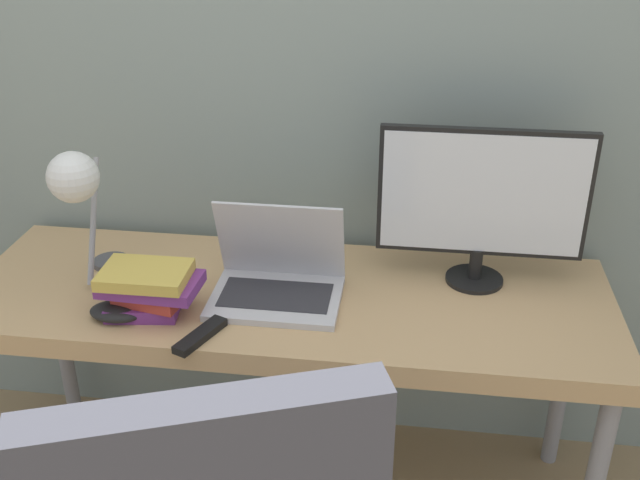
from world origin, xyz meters
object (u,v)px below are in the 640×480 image
object	(u,v)px
laptop	(277,279)
book_stack	(148,288)
desk_lamp	(77,185)
monitor	(482,199)
game_controller	(117,312)

from	to	relation	value
laptop	book_stack	world-z (taller)	laptop
laptop	desk_lamp	world-z (taller)	desk_lamp
desk_lamp	laptop	bearing A→B (deg)	2.97
laptop	monitor	world-z (taller)	monitor
book_stack	game_controller	bearing A→B (deg)	-146.84
desk_lamp	game_controller	distance (m)	0.34
monitor	desk_lamp	size ratio (longest dim) A/B	1.39
game_controller	desk_lamp	bearing A→B (deg)	132.48
book_stack	game_controller	world-z (taller)	book_stack
game_controller	book_stack	bearing A→B (deg)	33.16
desk_lamp	game_controller	xyz separation A→B (m)	(0.13, -0.14, -0.29)
laptop	book_stack	xyz separation A→B (m)	(-0.32, -0.12, 0.01)
laptop	game_controller	xyz separation A→B (m)	(-0.39, -0.17, -0.03)
monitor	desk_lamp	bearing A→B (deg)	-170.10
monitor	book_stack	bearing A→B (deg)	-161.99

